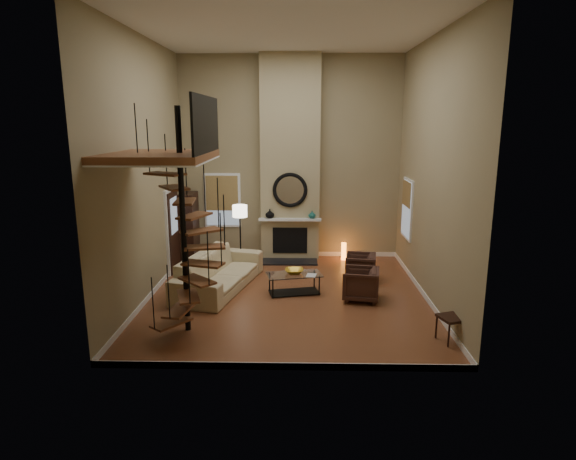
{
  "coord_description": "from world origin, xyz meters",
  "views": [
    {
      "loc": [
        0.23,
        -10.04,
        3.77
      ],
      "look_at": [
        0.0,
        0.4,
        1.4
      ],
      "focal_mm": 30.06,
      "sensor_mm": 36.0,
      "label": 1
    }
  ],
  "objects_px": {
    "hutch": "(189,226)",
    "accent_lamp": "(344,251)",
    "floor_lamp": "(240,216)",
    "coffee_table": "(294,281)",
    "side_chair": "(457,313)",
    "sofa": "(219,271)",
    "armchair_far": "(364,284)",
    "armchair_near": "(363,267)"
  },
  "relations": [
    {
      "from": "coffee_table",
      "to": "floor_lamp",
      "type": "bearing_deg",
      "value": 129.14
    },
    {
      "from": "hutch",
      "to": "armchair_far",
      "type": "distance_m",
      "value": 5.36
    },
    {
      "from": "armchair_near",
      "to": "side_chair",
      "type": "relative_size",
      "value": 0.76
    },
    {
      "from": "floor_lamp",
      "to": "hutch",
      "type": "bearing_deg",
      "value": 149.14
    },
    {
      "from": "armchair_far",
      "to": "accent_lamp",
      "type": "relative_size",
      "value": 1.58
    },
    {
      "from": "sofa",
      "to": "side_chair",
      "type": "distance_m",
      "value": 5.3
    },
    {
      "from": "armchair_far",
      "to": "sofa",
      "type": "bearing_deg",
      "value": -92.53
    },
    {
      "from": "side_chair",
      "to": "armchair_far",
      "type": "bearing_deg",
      "value": 124.68
    },
    {
      "from": "hutch",
      "to": "floor_lamp",
      "type": "height_order",
      "value": "hutch"
    },
    {
      "from": "armchair_far",
      "to": "floor_lamp",
      "type": "relative_size",
      "value": 0.45
    },
    {
      "from": "hutch",
      "to": "accent_lamp",
      "type": "distance_m",
      "value": 4.31
    },
    {
      "from": "floor_lamp",
      "to": "accent_lamp",
      "type": "relative_size",
      "value": 3.54
    },
    {
      "from": "armchair_near",
      "to": "armchair_far",
      "type": "distance_m",
      "value": 1.23
    },
    {
      "from": "sofa",
      "to": "accent_lamp",
      "type": "bearing_deg",
      "value": -38.83
    },
    {
      "from": "armchair_near",
      "to": "side_chair",
      "type": "distance_m",
      "value": 3.39
    },
    {
      "from": "armchair_near",
      "to": "coffee_table",
      "type": "distance_m",
      "value": 1.84
    },
    {
      "from": "coffee_table",
      "to": "accent_lamp",
      "type": "bearing_deg",
      "value": 63.31
    },
    {
      "from": "hutch",
      "to": "side_chair",
      "type": "bearing_deg",
      "value": -40.68
    },
    {
      "from": "armchair_far",
      "to": "accent_lamp",
      "type": "height_order",
      "value": "armchair_far"
    },
    {
      "from": "hutch",
      "to": "side_chair",
      "type": "xyz_separation_m",
      "value": [
        5.75,
        -4.94,
        -0.42
      ]
    },
    {
      "from": "hutch",
      "to": "coffee_table",
      "type": "height_order",
      "value": "hutch"
    },
    {
      "from": "floor_lamp",
      "to": "side_chair",
      "type": "bearing_deg",
      "value": -43.61
    },
    {
      "from": "floor_lamp",
      "to": "accent_lamp",
      "type": "distance_m",
      "value": 3.13
    },
    {
      "from": "hutch",
      "to": "coffee_table",
      "type": "distance_m",
      "value": 3.96
    },
    {
      "from": "armchair_far",
      "to": "side_chair",
      "type": "distance_m",
      "value": 2.37
    },
    {
      "from": "accent_lamp",
      "to": "side_chair",
      "type": "relative_size",
      "value": 0.51
    },
    {
      "from": "sofa",
      "to": "side_chair",
      "type": "height_order",
      "value": "side_chair"
    },
    {
      "from": "accent_lamp",
      "to": "side_chair",
      "type": "distance_m",
      "value": 5.23
    },
    {
      "from": "hutch",
      "to": "armchair_near",
      "type": "height_order",
      "value": "hutch"
    },
    {
      "from": "sofa",
      "to": "side_chair",
      "type": "xyz_separation_m",
      "value": [
        4.58,
        -2.66,
        0.13
      ]
    },
    {
      "from": "sofa",
      "to": "accent_lamp",
      "type": "relative_size",
      "value": 6.09
    },
    {
      "from": "accent_lamp",
      "to": "armchair_near",
      "type": "bearing_deg",
      "value": -80.93
    },
    {
      "from": "floor_lamp",
      "to": "side_chair",
      "type": "height_order",
      "value": "floor_lamp"
    },
    {
      "from": "armchair_near",
      "to": "floor_lamp",
      "type": "bearing_deg",
      "value": -96.85
    },
    {
      "from": "armchair_near",
      "to": "armchair_far",
      "type": "relative_size",
      "value": 0.94
    },
    {
      "from": "sofa",
      "to": "coffee_table",
      "type": "bearing_deg",
      "value": -87.07
    },
    {
      "from": "coffee_table",
      "to": "armchair_far",
      "type": "bearing_deg",
      "value": -14.29
    },
    {
      "from": "floor_lamp",
      "to": "coffee_table",
      "type": "bearing_deg",
      "value": -50.86
    },
    {
      "from": "floor_lamp",
      "to": "accent_lamp",
      "type": "height_order",
      "value": "floor_lamp"
    },
    {
      "from": "coffee_table",
      "to": "floor_lamp",
      "type": "xyz_separation_m",
      "value": [
        -1.39,
        1.71,
        1.13
      ]
    },
    {
      "from": "sofa",
      "to": "coffee_table",
      "type": "xyz_separation_m",
      "value": [
        1.73,
        -0.34,
        -0.11
      ]
    },
    {
      "from": "coffee_table",
      "to": "side_chair",
      "type": "bearing_deg",
      "value": -39.26
    }
  ]
}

